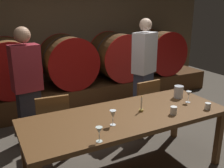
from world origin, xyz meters
TOP-DOWN VIEW (x-y plane):
  - ground_plane at (0.00, 0.00)m, footprint 9.20×9.20m
  - back_wall at (0.00, 2.74)m, footprint 7.08×0.24m
  - barrel_shelf at (0.00, 2.19)m, footprint 6.37×0.90m
  - wine_barrel_left at (-1.08, 2.19)m, footprint 0.97×0.84m
  - wine_barrel_center at (-0.02, 2.19)m, footprint 0.97×0.84m
  - wine_barrel_right at (1.05, 2.19)m, footprint 0.97×0.84m
  - wine_barrel_far_right at (2.14, 2.19)m, footprint 0.97×0.84m
  - dining_table at (-0.12, -0.17)m, footprint 2.34×0.91m
  - chair_left at (-0.79, 0.54)m, footprint 0.43×0.43m
  - chair_right at (0.60, 0.53)m, footprint 0.42×0.42m
  - guest_left at (-0.98, 1.06)m, footprint 0.41×0.28m
  - guest_right at (0.84, 0.89)m, footprint 0.44×0.37m
  - candle_center at (0.07, -0.18)m, footprint 0.05×0.05m
  - pitcher at (0.76, -0.03)m, footprint 0.12×0.12m
  - wine_glass_left at (-0.65, -0.57)m, footprint 0.06×0.06m
  - wine_glass_center at (-0.38, -0.33)m, footprint 0.07×0.07m
  - wine_glass_right at (0.76, -0.21)m, footprint 0.07×0.07m
  - cup_left at (0.35, -0.42)m, footprint 0.08×0.08m
  - cup_right at (0.80, -0.49)m, footprint 0.07×0.07m

SIDE VIEW (x-z plane):
  - ground_plane at x=0.00m, z-range 0.00..0.00m
  - barrel_shelf at x=0.00m, z-range 0.00..0.42m
  - chair_left at x=-0.79m, z-range 0.05..0.93m
  - chair_right at x=0.60m, z-range 0.05..0.93m
  - dining_table at x=-0.12m, z-range 0.31..1.06m
  - cup_right at x=0.80m, z-range 0.75..0.83m
  - cup_left at x=0.35m, z-range 0.75..0.84m
  - candle_center at x=0.07m, z-range 0.70..0.90m
  - pitcher at x=0.76m, z-range 0.75..0.91m
  - wine_glass_left at x=-0.65m, z-range 0.78..0.93m
  - wine_glass_right at x=0.76m, z-range 0.78..0.93m
  - guest_left at x=-0.98m, z-range 0.02..1.69m
  - wine_glass_center at x=-0.38m, z-range 0.78..0.95m
  - guest_right at x=0.84m, z-range 0.02..1.76m
  - wine_barrel_left at x=-1.08m, z-range 0.41..1.39m
  - wine_barrel_center at x=-0.02m, z-range 0.41..1.39m
  - wine_barrel_right at x=1.05m, z-range 0.41..1.39m
  - wine_barrel_far_right at x=2.14m, z-range 0.41..1.39m
  - back_wall at x=0.00m, z-range 0.00..2.88m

